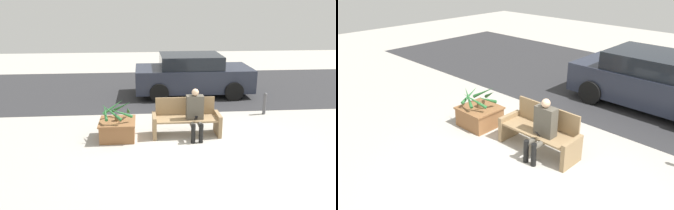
{
  "view_description": "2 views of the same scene",
  "coord_description": "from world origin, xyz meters",
  "views": [
    {
      "loc": [
        -1.27,
        -6.65,
        3.17
      ],
      "look_at": [
        -0.66,
        0.95,
        0.76
      ],
      "focal_mm": 35.0,
      "sensor_mm": 36.0,
      "label": 1
    },
    {
      "loc": [
        3.29,
        -3.71,
        3.51
      ],
      "look_at": [
        -1.2,
        0.93,
        0.67
      ],
      "focal_mm": 35.0,
      "sensor_mm": 36.0,
      "label": 2
    }
  ],
  "objects": [
    {
      "name": "road_surface",
      "position": [
        0.0,
        5.54,
        0.0
      ],
      "size": [
        20.0,
        6.0,
        0.01
      ],
      "primitive_type": "cube",
      "color": "#2D2D30",
      "rests_on": "ground_plane"
    },
    {
      "name": "parked_car",
      "position": [
        0.5,
        4.58,
        0.71
      ],
      "size": [
        4.03,
        1.98,
        1.43
      ],
      "color": "#232838",
      "rests_on": "ground_plane"
    },
    {
      "name": "planter_box",
      "position": [
        -1.9,
        0.77,
        0.25
      ],
      "size": [
        0.86,
        0.83,
        0.45
      ],
      "color": "brown",
      "rests_on": "ground_plane"
    },
    {
      "name": "ground_plane",
      "position": [
        0.0,
        0.0,
        0.0
      ],
      "size": [
        30.0,
        30.0,
        0.0
      ],
      "primitive_type": "plane",
      "color": "#ADA89E"
    },
    {
      "name": "bench",
      "position": [
        -0.22,
        0.9,
        0.41
      ],
      "size": [
        1.67,
        0.6,
        0.9
      ],
      "color": "#8C704C",
      "rests_on": "ground_plane"
    },
    {
      "name": "person_seated",
      "position": [
        -0.03,
        0.71,
        0.65
      ],
      "size": [
        0.41,
        0.6,
        1.2
      ],
      "color": "#4C473D",
      "rests_on": "ground_plane"
    },
    {
      "name": "potted_plant",
      "position": [
        -1.89,
        0.77,
        0.71
      ],
      "size": [
        0.76,
        0.78,
        0.48
      ],
      "color": "brown",
      "rests_on": "planter_box"
    }
  ]
}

